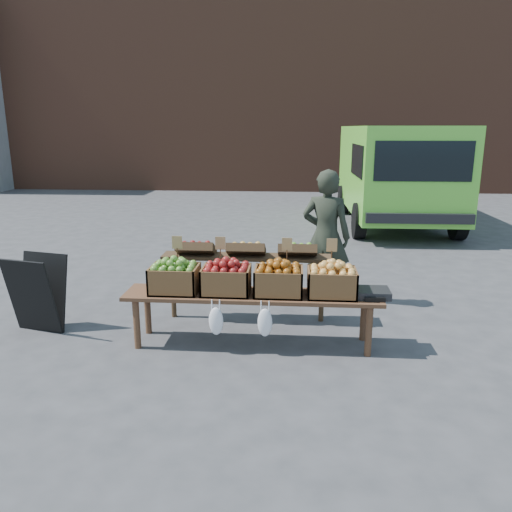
# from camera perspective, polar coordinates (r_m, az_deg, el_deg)

# --- Properties ---
(ground) EXTENTS (80.00, 80.00, 0.00)m
(ground) POSITION_cam_1_polar(r_m,az_deg,el_deg) (5.70, -2.46, -8.96)
(ground) COLOR #404042
(brick_building) EXTENTS (24.00, 4.00, 10.00)m
(brick_building) POSITION_cam_1_polar(r_m,az_deg,el_deg) (20.38, 2.84, 22.16)
(brick_building) COLOR brown
(brick_building) RESTS_ON ground
(delivery_van) EXTENTS (2.42, 5.16, 2.30)m
(delivery_van) POSITION_cam_1_polar(r_m,az_deg,el_deg) (12.31, 15.63, 8.74)
(delivery_van) COLOR #64CF39
(delivery_van) RESTS_ON ground
(vendor) EXTENTS (0.73, 0.58, 1.76)m
(vendor) POSITION_cam_1_polar(r_m,az_deg,el_deg) (6.60, 8.00, 2.21)
(vendor) COLOR #252B20
(vendor) RESTS_ON ground
(chalkboard_sign) EXTENTS (0.65, 0.45, 0.89)m
(chalkboard_sign) POSITION_cam_1_polar(r_m,az_deg,el_deg) (6.17, -23.69, -3.93)
(chalkboard_sign) COLOR black
(chalkboard_sign) RESTS_ON ground
(back_table) EXTENTS (2.10, 0.44, 1.04)m
(back_table) POSITION_cam_1_polar(r_m,az_deg,el_deg) (5.97, -1.09, -2.52)
(back_table) COLOR #3B2A19
(back_table) RESTS_ON ground
(display_bench) EXTENTS (2.70, 0.56, 0.57)m
(display_bench) POSITION_cam_1_polar(r_m,az_deg,el_deg) (5.36, -0.42, -7.20)
(display_bench) COLOR #4F311F
(display_bench) RESTS_ON ground
(crate_golden_apples) EXTENTS (0.50, 0.40, 0.28)m
(crate_golden_apples) POSITION_cam_1_polar(r_m,az_deg,el_deg) (5.35, -9.28, -2.61)
(crate_golden_apples) COLOR #447723
(crate_golden_apples) RESTS_ON display_bench
(crate_russet_pears) EXTENTS (0.50, 0.40, 0.28)m
(crate_russet_pears) POSITION_cam_1_polar(r_m,az_deg,el_deg) (5.25, -3.43, -2.78)
(crate_russet_pears) COLOR #65000F
(crate_russet_pears) RESTS_ON display_bench
(crate_red_apples) EXTENTS (0.50, 0.40, 0.28)m
(crate_red_apples) POSITION_cam_1_polar(r_m,az_deg,el_deg) (5.20, 2.59, -2.92)
(crate_red_apples) COLOR #8B3D12
(crate_red_apples) RESTS_ON display_bench
(crate_green_apples) EXTENTS (0.50, 0.40, 0.28)m
(crate_green_apples) POSITION_cam_1_polar(r_m,az_deg,el_deg) (5.22, 8.65, -3.04)
(crate_green_apples) COLOR gold
(crate_green_apples) RESTS_ON display_bench
(weighing_scale) EXTENTS (0.34, 0.30, 0.08)m
(weighing_scale) POSITION_cam_1_polar(r_m,az_deg,el_deg) (5.30, 13.21, -4.13)
(weighing_scale) COLOR black
(weighing_scale) RESTS_ON display_bench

